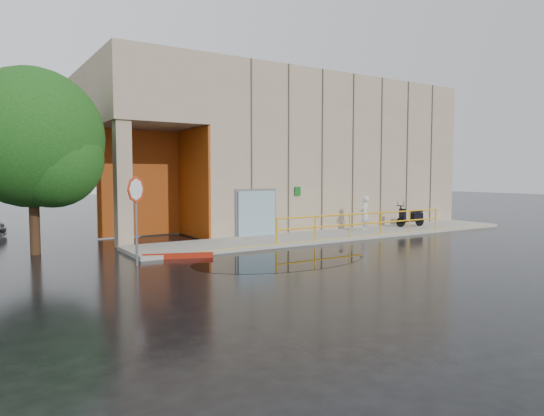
{
  "coord_description": "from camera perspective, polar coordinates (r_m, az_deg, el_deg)",
  "views": [
    {
      "loc": [
        -10.89,
        -12.78,
        2.91
      ],
      "look_at": [
        -0.82,
        3.0,
        1.6
      ],
      "focal_mm": 32.0,
      "sensor_mm": 36.0,
      "label": 1
    }
  ],
  "objects": [
    {
      "name": "guardrail",
      "position": [
        22.09,
        10.95,
        -1.86
      ],
      "size": [
        9.56,
        0.06,
        1.03
      ],
      "color": "#F8AF0D",
      "rests_on": "sidewalk"
    },
    {
      "name": "sidewalk",
      "position": [
        22.98,
        8.16,
        -3.12
      ],
      "size": [
        20.0,
        3.0,
        0.15
      ],
      "primitive_type": "cube",
      "color": "gray",
      "rests_on": "ground"
    },
    {
      "name": "ground",
      "position": [
        17.04,
        7.82,
        -5.86
      ],
      "size": [
        120.0,
        120.0,
        0.0
      ],
      "primitive_type": "plane",
      "color": "black",
      "rests_on": "ground"
    },
    {
      "name": "red_curb",
      "position": [
        17.09,
        -10.99,
        -5.56
      ],
      "size": [
        2.31,
        1.02,
        0.18
      ],
      "primitive_type": "cube",
      "rotation": [
        0.0,
        0.0,
        -0.36
      ],
      "color": "maroon",
      "rests_on": "ground"
    },
    {
      "name": "building",
      "position": [
        28.67,
        1.4,
        6.6
      ],
      "size": [
        20.0,
        10.17,
        8.0
      ],
      "color": "gray",
      "rests_on": "ground"
    },
    {
      "name": "person",
      "position": [
        23.89,
        10.84,
        -0.65
      ],
      "size": [
        0.74,
        0.66,
        1.7
      ],
      "primitive_type": "imported",
      "rotation": [
        0.0,
        0.0,
        3.66
      ],
      "color": "silver",
      "rests_on": "sidewalk"
    },
    {
      "name": "scooter",
      "position": [
        26.54,
        16.02,
        -0.42
      ],
      "size": [
        1.8,
        0.79,
        1.37
      ],
      "rotation": [
        0.0,
        0.0,
        -0.13
      ],
      "color": "black",
      "rests_on": "sidewalk"
    },
    {
      "name": "tree_near",
      "position": [
        19.3,
        -25.92,
        6.87
      ],
      "size": [
        4.99,
        4.99,
        6.7
      ],
      "rotation": [
        0.0,
        0.0,
        -0.23
      ],
      "color": "black",
      "rests_on": "ground"
    },
    {
      "name": "stop_sign",
      "position": [
        15.85,
        -15.7,
        0.78
      ],
      "size": [
        0.7,
        0.56,
        2.86
      ],
      "rotation": [
        0.0,
        0.0,
        0.27
      ],
      "color": "slate",
      "rests_on": "ground"
    },
    {
      "name": "puddle",
      "position": [
        16.54,
        1.14,
        -6.11
      ],
      "size": [
        6.44,
        3.98,
        0.01
      ],
      "primitive_type": "cube",
      "rotation": [
        0.0,
        0.0,
        -0.0
      ],
      "color": "black",
      "rests_on": "ground"
    }
  ]
}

